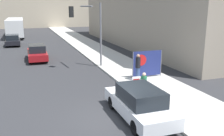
{
  "coord_description": "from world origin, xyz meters",
  "views": [
    {
      "loc": [
        -3.79,
        -10.11,
        5.06
      ],
      "look_at": [
        1.16,
        3.92,
        1.38
      ],
      "focal_mm": 40.0,
      "sensor_mm": 36.0,
      "label": 1
    }
  ],
  "objects_px": {
    "jogger_on_sidewalk": "(138,67)",
    "traffic_light_pole": "(90,24)",
    "car_on_road_nearest": "(37,52)",
    "parked_car_curbside": "(139,103)",
    "protest_banner": "(147,63)",
    "car_on_road_midblock": "(13,40)",
    "city_bus_on_road": "(15,26)",
    "seated_protester": "(144,82)"
  },
  "relations": [
    {
      "from": "protest_banner",
      "to": "city_bus_on_road",
      "type": "relative_size",
      "value": 0.19
    },
    {
      "from": "seated_protester",
      "to": "parked_car_curbside",
      "type": "height_order",
      "value": "parked_car_curbside"
    },
    {
      "from": "protest_banner",
      "to": "car_on_road_midblock",
      "type": "height_order",
      "value": "protest_banner"
    },
    {
      "from": "seated_protester",
      "to": "city_bus_on_road",
      "type": "distance_m",
      "value": 34.5
    },
    {
      "from": "protest_banner",
      "to": "car_on_road_midblock",
      "type": "xyz_separation_m",
      "value": [
        -9.52,
        19.82,
        -0.4
      ]
    },
    {
      "from": "protest_banner",
      "to": "car_on_road_nearest",
      "type": "xyz_separation_m",
      "value": [
        -7.01,
        9.29,
        -0.38
      ]
    },
    {
      "from": "seated_protester",
      "to": "traffic_light_pole",
      "type": "distance_m",
      "value": 8.08
    },
    {
      "from": "seated_protester",
      "to": "protest_banner",
      "type": "relative_size",
      "value": 0.53
    },
    {
      "from": "parked_car_curbside",
      "to": "car_on_road_midblock",
      "type": "height_order",
      "value": "parked_car_curbside"
    },
    {
      "from": "parked_car_curbside",
      "to": "car_on_road_midblock",
      "type": "distance_m",
      "value": 26.28
    },
    {
      "from": "seated_protester",
      "to": "traffic_light_pole",
      "type": "xyz_separation_m",
      "value": [
        -1.28,
        7.44,
        2.88
      ]
    },
    {
      "from": "car_on_road_nearest",
      "to": "city_bus_on_road",
      "type": "bearing_deg",
      "value": 96.26
    },
    {
      "from": "seated_protester",
      "to": "city_bus_on_road",
      "type": "bearing_deg",
      "value": 108.49
    },
    {
      "from": "car_on_road_midblock",
      "to": "city_bus_on_road",
      "type": "relative_size",
      "value": 0.35
    },
    {
      "from": "seated_protester",
      "to": "car_on_road_nearest",
      "type": "bearing_deg",
      "value": 119.1
    },
    {
      "from": "jogger_on_sidewalk",
      "to": "car_on_road_midblock",
      "type": "xyz_separation_m",
      "value": [
        -8.57,
        20.33,
        -0.34
      ]
    },
    {
      "from": "seated_protester",
      "to": "car_on_road_midblock",
      "type": "bearing_deg",
      "value": 114.59
    },
    {
      "from": "jogger_on_sidewalk",
      "to": "parked_car_curbside",
      "type": "xyz_separation_m",
      "value": [
        -2.39,
        -5.21,
        -0.31
      ]
    },
    {
      "from": "protest_banner",
      "to": "city_bus_on_road",
      "type": "distance_m",
      "value": 32.06
    },
    {
      "from": "traffic_light_pole",
      "to": "car_on_road_midblock",
      "type": "bearing_deg",
      "value": 113.06
    },
    {
      "from": "city_bus_on_road",
      "to": "parked_car_curbside",
      "type": "bearing_deg",
      "value": -80.59
    },
    {
      "from": "jogger_on_sidewalk",
      "to": "parked_car_curbside",
      "type": "bearing_deg",
      "value": 76.03
    },
    {
      "from": "jogger_on_sidewalk",
      "to": "car_on_road_nearest",
      "type": "distance_m",
      "value": 11.53
    },
    {
      "from": "car_on_road_midblock",
      "to": "car_on_road_nearest",
      "type": "bearing_deg",
      "value": -76.63
    },
    {
      "from": "seated_protester",
      "to": "city_bus_on_road",
      "type": "relative_size",
      "value": 0.1
    },
    {
      "from": "car_on_road_nearest",
      "to": "parked_car_curbside",
      "type": "bearing_deg",
      "value": -76.22
    },
    {
      "from": "jogger_on_sidewalk",
      "to": "traffic_light_pole",
      "type": "bearing_deg",
      "value": -57.15
    },
    {
      "from": "car_on_road_nearest",
      "to": "car_on_road_midblock",
      "type": "height_order",
      "value": "car_on_road_nearest"
    },
    {
      "from": "traffic_light_pole",
      "to": "car_on_road_midblock",
      "type": "xyz_separation_m",
      "value": [
        -6.54,
        15.35,
        -2.93
      ]
    },
    {
      "from": "traffic_light_pole",
      "to": "protest_banner",
      "type": "bearing_deg",
      "value": -56.29
    },
    {
      "from": "car_on_road_nearest",
      "to": "city_bus_on_road",
      "type": "height_order",
      "value": "city_bus_on_road"
    },
    {
      "from": "jogger_on_sidewalk",
      "to": "traffic_light_pole",
      "type": "distance_m",
      "value": 5.97
    },
    {
      "from": "protest_banner",
      "to": "parked_car_curbside",
      "type": "bearing_deg",
      "value": -120.23
    },
    {
      "from": "car_on_road_midblock",
      "to": "city_bus_on_road",
      "type": "bearing_deg",
      "value": 89.16
    },
    {
      "from": "jogger_on_sidewalk",
      "to": "city_bus_on_road",
      "type": "xyz_separation_m",
      "value": [
        -8.41,
        31.16,
        0.68
      ]
    },
    {
      "from": "seated_protester",
      "to": "protest_banner",
      "type": "distance_m",
      "value": 3.44
    },
    {
      "from": "protest_banner",
      "to": "city_bus_on_road",
      "type": "height_order",
      "value": "city_bus_on_road"
    },
    {
      "from": "jogger_on_sidewalk",
      "to": "traffic_light_pole",
      "type": "height_order",
      "value": "traffic_light_pole"
    },
    {
      "from": "traffic_light_pole",
      "to": "car_on_road_midblock",
      "type": "height_order",
      "value": "traffic_light_pole"
    },
    {
      "from": "traffic_light_pole",
      "to": "car_on_road_midblock",
      "type": "relative_size",
      "value": 1.26
    },
    {
      "from": "traffic_light_pole",
      "to": "city_bus_on_road",
      "type": "height_order",
      "value": "traffic_light_pole"
    },
    {
      "from": "protest_banner",
      "to": "parked_car_curbside",
      "type": "distance_m",
      "value": 6.63
    }
  ]
}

